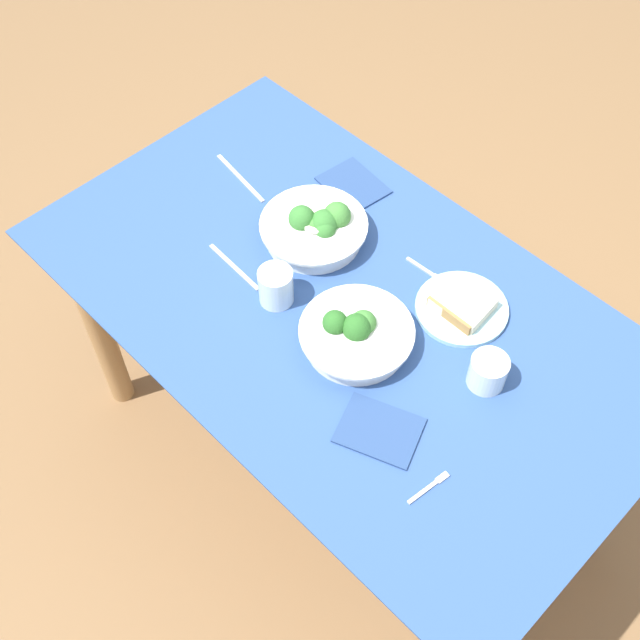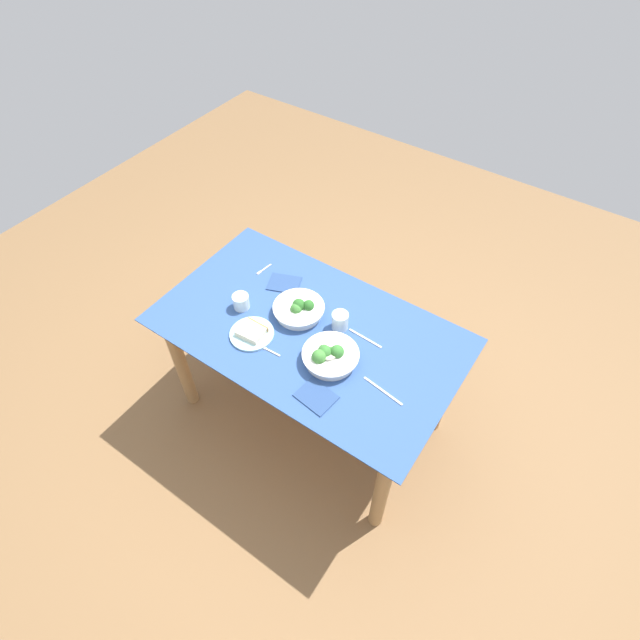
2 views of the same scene
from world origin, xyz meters
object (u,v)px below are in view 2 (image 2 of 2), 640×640
object	(u,v)px
fork_by_far_bowl	(263,270)
napkin_folded_upper	(284,283)
broccoli_bowl_far	(329,356)
bread_side_plate	(252,333)
fork_by_near_bowl	(270,351)
napkin_folded_lower	(316,396)
broccoli_bowl_near	(299,309)
table_knife_right	(365,338)
water_glass_center	(340,321)
water_glass_side	(241,302)
table_knife_left	(383,391)

from	to	relation	value
fork_by_far_bowl	napkin_folded_upper	distance (m)	0.16
broccoli_bowl_far	bread_side_plate	xyz separation A→B (m)	(0.39, 0.08, -0.02)
fork_by_near_bowl	napkin_folded_lower	size ratio (longest dim) A/B	0.67
broccoli_bowl_near	table_knife_right	distance (m)	0.35
broccoli_bowl_far	bread_side_plate	bearing A→B (deg)	11.71
water_glass_center	water_glass_side	distance (m)	0.50
broccoli_bowl_near	napkin_folded_upper	size ratio (longest dim) A/B	1.55
water_glass_center	table_knife_right	size ratio (longest dim) A/B	0.50
water_glass_center	napkin_folded_upper	size ratio (longest dim) A/B	0.56
water_glass_side	fork_by_near_bowl	distance (m)	0.32
broccoli_bowl_near	bread_side_plate	distance (m)	0.26
water_glass_center	table_knife_left	bearing A→B (deg)	150.56
bread_side_plate	water_glass_center	xyz separation A→B (m)	(-0.32, -0.27, 0.03)
fork_by_near_bowl	table_knife_left	size ratio (longest dim) A/B	0.52
broccoli_bowl_far	fork_by_far_bowl	bearing A→B (deg)	-25.52
broccoli_bowl_near	napkin_folded_upper	bearing A→B (deg)	-33.41
fork_by_far_bowl	water_glass_side	bearing A→B (deg)	23.49
bread_side_plate	napkin_folded_upper	size ratio (longest dim) A/B	1.30
water_glass_center	napkin_folded_upper	bearing A→B (deg)	-11.78
table_knife_right	napkin_folded_lower	distance (m)	0.39
table_knife_left	napkin_folded_lower	xyz separation A→B (m)	(0.22, 0.19, 0.00)
napkin_folded_upper	napkin_folded_lower	distance (m)	0.71
broccoli_bowl_far	napkin_folded_lower	distance (m)	0.20
fork_by_far_bowl	table_knife_left	size ratio (longest dim) A/B	0.49
table_knife_left	table_knife_right	distance (m)	0.30
fork_by_far_bowl	napkin_folded_lower	bearing A→B (deg)	61.74
water_glass_side	napkin_folded_upper	size ratio (longest dim) A/B	0.50
broccoli_bowl_near	table_knife_left	xyz separation A→B (m)	(-0.56, 0.16, -0.03)
water_glass_center	broccoli_bowl_near	bearing A→B (deg)	10.75
water_glass_side	napkin_folded_upper	distance (m)	0.26
napkin_folded_upper	fork_by_near_bowl	bearing A→B (deg)	118.29
broccoli_bowl_near	fork_by_far_bowl	size ratio (longest dim) A/B	2.45
fork_by_far_bowl	water_glass_center	bearing A→B (deg)	86.85
table_knife_right	napkin_folded_lower	xyz separation A→B (m)	(0.01, 0.39, 0.00)
napkin_folded_upper	fork_by_far_bowl	bearing A→B (deg)	-7.31
table_knife_right	napkin_folded_lower	bearing A→B (deg)	-88.21
water_glass_center	napkin_folded_lower	distance (m)	0.41
fork_by_near_bowl	napkin_folded_upper	xyz separation A→B (m)	(0.21, -0.39, 0.00)
bread_side_plate	water_glass_side	world-z (taller)	water_glass_side
water_glass_center	fork_by_near_bowl	xyz separation A→B (m)	(0.19, 0.31, -0.04)
water_glass_center	fork_by_near_bowl	world-z (taller)	water_glass_center
fork_by_near_bowl	napkin_folded_upper	distance (m)	0.44
table_knife_right	napkin_folded_upper	distance (m)	0.54
napkin_folded_upper	napkin_folded_lower	xyz separation A→B (m)	(-0.53, 0.47, 0.00)
napkin_folded_upper	table_knife_right	bearing A→B (deg)	172.08
bread_side_plate	broccoli_bowl_far	bearing A→B (deg)	-168.29
water_glass_side	napkin_folded_upper	xyz separation A→B (m)	(-0.08, -0.25, -0.03)
water_glass_center	fork_by_near_bowl	size ratio (longest dim) A/B	0.84
water_glass_center	table_knife_right	world-z (taller)	water_glass_center
bread_side_plate	fork_by_near_bowl	world-z (taller)	bread_side_plate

